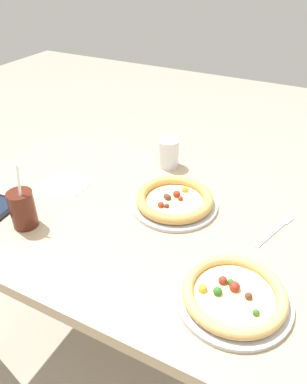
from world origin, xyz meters
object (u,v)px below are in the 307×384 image
at_px(water_cup_clear, 168,153).
at_px(fork, 276,230).
at_px(pizza_far, 174,200).
at_px(drink_cup_colored, 23,209).
at_px(pizza_near, 234,295).

bearing_deg(water_cup_clear, fork, -23.75).
distance_m(pizza_far, fork, 0.34).
distance_m(drink_cup_colored, water_cup_clear, 0.60).
bearing_deg(drink_cup_colored, pizza_near, 1.02).
distance_m(pizza_near, water_cup_clear, 0.69).
height_order(pizza_near, water_cup_clear, water_cup_clear).
bearing_deg(drink_cup_colored, pizza_far, 39.66).
bearing_deg(pizza_far, fork, 4.79).
bearing_deg(pizza_near, drink_cup_colored, -178.98).
height_order(pizza_near, pizza_far, pizza_far).
xyz_separation_m(pizza_near, pizza_far, (-0.30, 0.30, 0.00)).
bearing_deg(pizza_far, water_cup_clear, 120.05).
bearing_deg(fork, pizza_near, -96.42).
bearing_deg(fork, pizza_far, -175.21).
bearing_deg(fork, water_cup_clear, 156.25).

